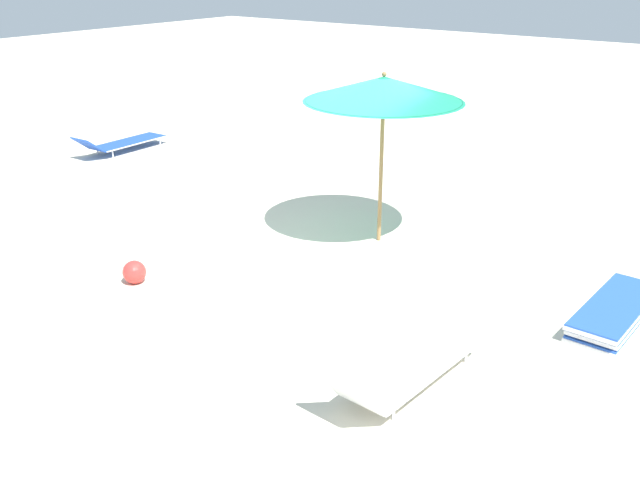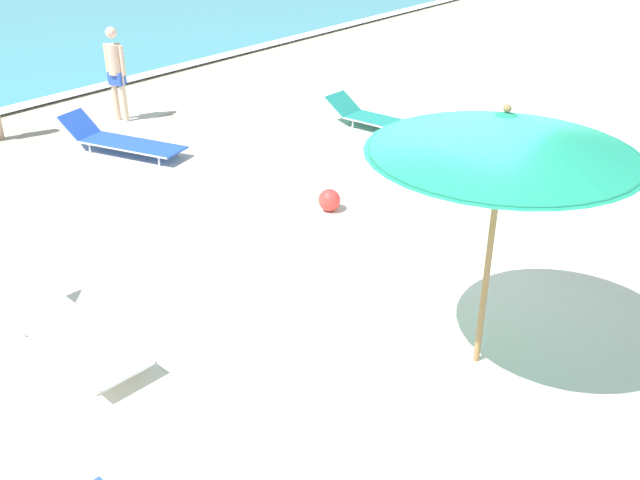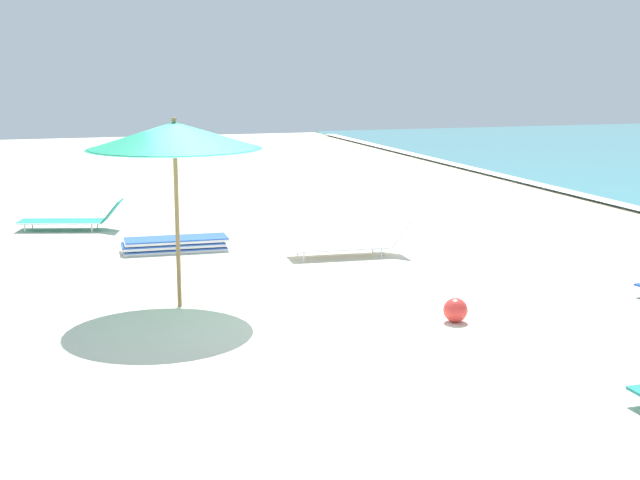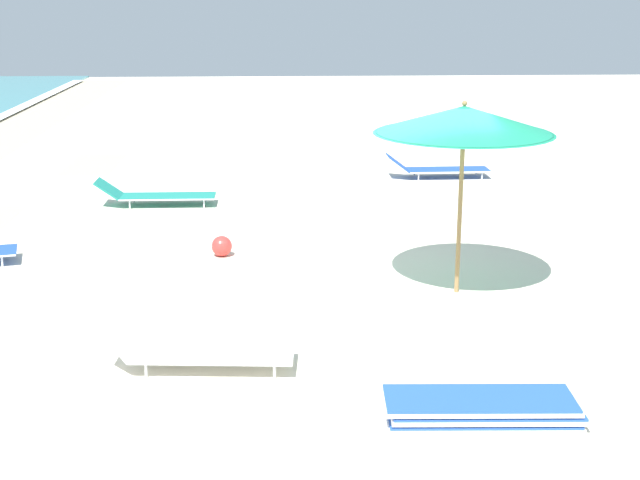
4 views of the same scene
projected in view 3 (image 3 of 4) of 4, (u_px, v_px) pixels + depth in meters
The scene contains 6 objects.
ground_plane at pixel (251, 317), 12.03m from camera, with size 60.00×60.00×0.16m.
beach_umbrella at pixel (174, 136), 11.82m from camera, with size 2.35×2.35×2.59m.
lounger_stack at pixel (175, 244), 15.86m from camera, with size 0.69×1.92×0.24m.
sun_lounger_near_water_left at pixel (72, 219), 17.85m from camera, with size 1.16×2.15×0.61m.
sun_lounger_near_water_right at pixel (352, 244), 15.43m from camera, with size 0.75×2.13×0.63m.
beach_ball at pixel (455, 310), 11.50m from camera, with size 0.32×0.32×0.32m.
Camera 3 is at (11.34, -2.59, 3.29)m, focal length 50.00 mm.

